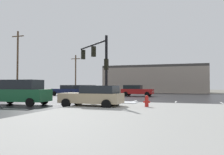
{
  "coord_description": "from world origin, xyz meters",
  "views": [
    {
      "loc": [
        10.84,
        -22.6,
        1.66
      ],
      "look_at": [
        0.83,
        8.55,
        2.7
      ],
      "focal_mm": 36.44,
      "sensor_mm": 36.0,
      "label": 1
    }
  ],
  "objects": [
    {
      "name": "suv_green",
      "position": [
        -1.78,
        -7.55,
        1.09
      ],
      "size": [
        4.93,
        2.4,
        2.03
      ],
      "rotation": [
        0.0,
        0.0,
        3.2
      ],
      "color": "#195933",
      "rests_on": "road_asphalt"
    },
    {
      "name": "utility_pole_far",
      "position": [
        -14.39,
        6.96,
        5.3
      ],
      "size": [
        2.2,
        0.28,
        10.16
      ],
      "color": "brown",
      "rests_on": "ground_plane"
    },
    {
      "name": "strip_building_background",
      "position": [
        4.65,
        26.89,
        2.85
      ],
      "size": [
        21.17,
        8.0,
        5.69
      ],
      "color": "gray",
      "rests_on": "ground_plane"
    },
    {
      "name": "sedan_silver",
      "position": [
        -5.06,
        11.78,
        0.85
      ],
      "size": [
        4.57,
        2.1,
        1.58
      ],
      "rotation": [
        0.0,
        0.0,
        3.12
      ],
      "color": "#B7BABF",
      "rests_on": "road_asphalt"
    },
    {
      "name": "snow_strip_curbside",
      "position": [
        5.0,
        -4.0,
        0.17
      ],
      "size": [
        4.0,
        1.6,
        0.06
      ],
      "primitive_type": "cube",
      "color": "white",
      "rests_on": "sidewalk_corner"
    },
    {
      "name": "fire_hydrant",
      "position": [
        8.32,
        -6.93,
        0.54
      ],
      "size": [
        0.48,
        0.26,
        0.79
      ],
      "color": "red",
      "rests_on": "sidewalk_corner"
    },
    {
      "name": "lane_markings",
      "position": [
        1.2,
        -1.38,
        0.02
      ],
      "size": [
        36.15,
        36.15,
        0.01
      ],
      "color": "silver",
      "rests_on": "road_asphalt"
    },
    {
      "name": "ground_plane",
      "position": [
        0.0,
        0.0,
        0.0
      ],
      "size": [
        120.0,
        120.0,
        0.0
      ],
      "primitive_type": "plane",
      "color": "slate"
    },
    {
      "name": "sidewalk_corner",
      "position": [
        12.0,
        -12.0,
        0.07
      ],
      "size": [
        18.0,
        18.0,
        0.14
      ],
      "primitive_type": "cube",
      "color": "#9E9E99",
      "rests_on": "ground_plane"
    },
    {
      "name": "road_asphalt",
      "position": [
        0.0,
        0.0,
        0.01
      ],
      "size": [
        44.0,
        44.0,
        0.02
      ],
      "primitive_type": "cube",
      "color": "#232326",
      "rests_on": "ground_plane"
    },
    {
      "name": "sedan_red",
      "position": [
        4.22,
        9.38,
        0.85
      ],
      "size": [
        4.58,
        2.11,
        1.58
      ],
      "rotation": [
        0.0,
        0.0,
        -0.03
      ],
      "color": "#B21919",
      "rests_on": "road_asphalt"
    },
    {
      "name": "sedan_navy",
      "position": [
        -6.01,
        7.89,
        0.85
      ],
      "size": [
        4.68,
        2.45,
        1.58
      ],
      "rotation": [
        0.0,
        0.0,
        3.02
      ],
      "color": "#141E47",
      "rests_on": "road_asphalt"
    },
    {
      "name": "sedan_tan",
      "position": [
        4.54,
        -7.4,
        0.85
      ],
      "size": [
        4.58,
        2.12,
        1.58
      ],
      "rotation": [
        0.0,
        0.0,
        3.11
      ],
      "color": "tan",
      "rests_on": "road_asphalt"
    },
    {
      "name": "traffic_signal_mast",
      "position": [
        3.5,
        -3.85,
        3.93
      ],
      "size": [
        4.24,
        3.9,
        5.61
      ],
      "rotation": [
        0.0,
        0.0,
        2.41
      ],
      "color": "black",
      "rests_on": "sidewalk_corner"
    },
    {
      "name": "utility_pole_distant",
      "position": [
        -11.76,
        21.88,
        4.25
      ],
      "size": [
        2.2,
        0.28,
        8.09
      ],
      "color": "brown",
      "rests_on": "ground_plane"
    }
  ]
}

